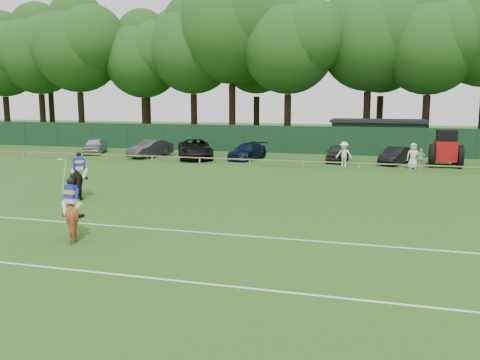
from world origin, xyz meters
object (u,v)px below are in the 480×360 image
(horse_dark, at_px, (80,180))
(sedan_navy, at_px, (247,151))
(horse_chestnut, at_px, (72,216))
(spectator_left, at_px, (344,154))
(hatch_grey, at_px, (338,153))
(spectator_right, at_px, (413,156))
(utility_shed, at_px, (377,136))
(sedan_silver, at_px, (95,146))
(sedan_grey, at_px, (150,149))
(polo_ball, at_px, (455,252))
(tractor, at_px, (445,149))
(suv_black, at_px, (195,149))
(spectator_mid, at_px, (420,159))
(estate_black, at_px, (395,156))

(horse_dark, height_order, sedan_navy, horse_dark)
(horse_chestnut, xyz_separation_m, spectator_left, (7.91, 22.42, 0.09))
(hatch_grey, bearing_deg, horse_dark, -121.58)
(spectator_right, relative_size, utility_shed, 0.22)
(sedan_silver, relative_size, sedan_grey, 0.93)
(horse_dark, bearing_deg, polo_ball, 120.22)
(sedan_silver, bearing_deg, utility_shed, -1.28)
(sedan_navy, height_order, polo_ball, sedan_navy)
(horse_dark, xyz_separation_m, spectator_left, (11.93, 15.76, 0.00))
(sedan_grey, bearing_deg, hatch_grey, 19.98)
(sedan_navy, distance_m, tractor, 15.13)
(sedan_silver, distance_m, polo_ball, 36.11)
(suv_black, relative_size, sedan_navy, 1.27)
(horse_chestnut, bearing_deg, sedan_silver, -52.64)
(suv_black, bearing_deg, hatch_grey, -18.52)
(hatch_grey, bearing_deg, sedan_grey, -175.85)
(horse_dark, xyz_separation_m, hatch_grey, (11.25, 18.34, -0.23))
(spectator_left, height_order, spectator_mid, spectator_left)
(horse_dark, height_order, spectator_mid, horse_dark)
(horse_chestnut, height_order, spectator_mid, horse_chestnut)
(sedan_silver, height_order, sedan_navy, sedan_silver)
(horse_chestnut, distance_m, hatch_grey, 26.02)
(spectator_mid, height_order, tractor, tractor)
(spectator_mid, xyz_separation_m, utility_shed, (-3.14, 10.64, 0.80))
(hatch_grey, distance_m, spectator_mid, 6.58)
(estate_black, bearing_deg, utility_shed, 120.01)
(hatch_grey, relative_size, tractor, 1.24)
(estate_black, relative_size, polo_ball, 44.04)
(sedan_grey, relative_size, utility_shed, 0.53)
(horse_chestnut, distance_m, estate_black, 27.31)
(horse_chestnut, relative_size, sedan_navy, 0.36)
(sedan_silver, height_order, suv_black, suv_black)
(horse_dark, xyz_separation_m, estate_black, (15.62, 18.07, -0.26))
(sedan_grey, distance_m, sedan_navy, 8.40)
(estate_black, relative_size, spectator_right, 2.16)
(hatch_grey, xyz_separation_m, tractor, (7.85, -0.70, 0.60))
(polo_ball, bearing_deg, spectator_left, 104.08)
(suv_black, height_order, spectator_left, spectator_left)
(hatch_grey, distance_m, estate_black, 4.38)
(sedan_grey, bearing_deg, spectator_left, 10.79)
(hatch_grey, relative_size, polo_ball, 44.48)
(sedan_grey, height_order, utility_shed, utility_shed)
(sedan_grey, height_order, spectator_right, spectator_right)
(horse_dark, relative_size, hatch_grey, 0.54)
(horse_dark, relative_size, horse_chestnut, 1.31)
(spectator_mid, relative_size, utility_shed, 0.18)
(sedan_navy, relative_size, utility_shed, 0.54)
(spectator_mid, xyz_separation_m, tractor, (1.83, 1.97, 0.54))
(suv_black, xyz_separation_m, utility_shed, (14.45, 9.15, 0.73))
(spectator_mid, xyz_separation_m, polo_ball, (-0.15, -20.57, -0.70))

